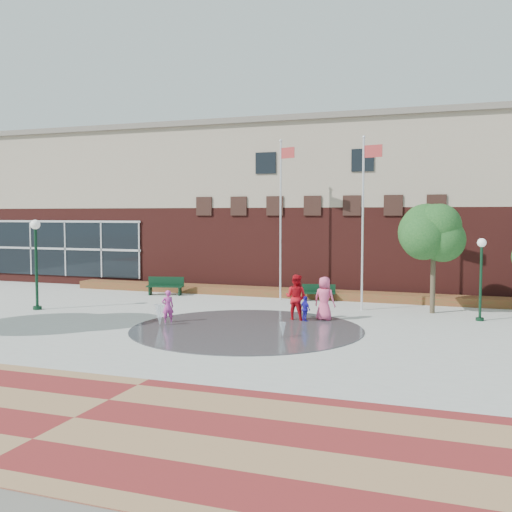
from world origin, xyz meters
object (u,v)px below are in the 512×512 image
(flagpole_right, at_px, (364,214))
(bench_left, at_px, (165,290))
(flagpole_left, at_px, (281,211))
(child_splash, at_px, (168,307))

(flagpole_right, height_order, bench_left, flagpole_right)
(flagpole_left, relative_size, child_splash, 6.09)
(flagpole_left, relative_size, flagpole_right, 1.03)
(bench_left, bearing_deg, flagpole_left, -8.17)
(flagpole_left, height_order, bench_left, flagpole_left)
(bench_left, height_order, child_splash, child_splash)
(child_splash, bearing_deg, flagpole_left, -147.89)
(flagpole_left, bearing_deg, bench_left, -153.06)
(flagpole_left, xyz_separation_m, flagpole_right, (4.28, -1.89, -0.12))
(flagpole_left, distance_m, child_splash, 8.55)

